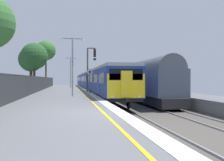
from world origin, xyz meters
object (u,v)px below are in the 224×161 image
platform_lamp_far (71,70)px  commuter_train_at_platform (91,80)px  freight_train_adjacent_track (114,80)px  platform_lamp_mid (73,61)px  background_tree_back (46,51)px  signal_gantry (90,64)px  speed_limit_sign (90,78)px  background_tree_left (34,57)px  background_tree_right (30,60)px

platform_lamp_far → commuter_train_at_platform: bearing=13.7°
freight_train_adjacent_track → platform_lamp_far: bearing=174.3°
platform_lamp_mid → background_tree_back: bearing=99.8°
signal_gantry → platform_lamp_mid: signal_gantry is taller
signal_gantry → commuter_train_at_platform: bearing=84.9°
speed_limit_sign → background_tree_left: (-6.75, 10.20, 2.86)m
background_tree_back → signal_gantry: bearing=-70.1°
commuter_train_at_platform → platform_lamp_mid: size_ratio=11.56×
freight_train_adjacent_track → background_tree_left: 15.92m
commuter_train_at_platform → background_tree_left: size_ratio=9.27×
background_tree_back → background_tree_left: bearing=-92.5°
commuter_train_at_platform → background_tree_right: background_tree_right is taller
speed_limit_sign → platform_lamp_mid: (-1.77, -3.09, 1.46)m
platform_lamp_far → background_tree_back: 6.18m
freight_train_adjacent_track → platform_lamp_mid: (-7.62, -22.52, 1.66)m
speed_limit_sign → background_tree_right: bearing=117.7°
background_tree_right → background_tree_back: bearing=77.5°
platform_lamp_far → background_tree_back: background_tree_back is taller
commuter_train_at_platform → background_tree_right: bearing=-148.2°
background_tree_left → freight_train_adjacent_track: bearing=36.2°
signal_gantry → background_tree_back: size_ratio=0.61×
commuter_train_at_platform → signal_gantry: bearing=-95.1°
speed_limit_sign → freight_train_adjacent_track: bearing=73.2°
speed_limit_sign → background_tree_back: (-6.21, 22.68, 5.06)m
speed_limit_sign → background_tree_right: size_ratio=0.39×
platform_lamp_mid → background_tree_left: bearing=110.5°
speed_limit_sign → background_tree_right: 17.21m
platform_lamp_mid → signal_gantry: bearing=74.3°
background_tree_left → platform_lamp_far: bearing=63.5°
speed_limit_sign → platform_lamp_mid: bearing=-119.8°
platform_lamp_far → background_tree_back: bearing=150.8°
commuter_train_at_platform → background_tree_left: bearing=-128.3°
platform_lamp_far → background_tree_right: 8.12m
commuter_train_at_platform → background_tree_right: (-9.75, -6.05, 3.17)m
freight_train_adjacent_track → platform_lamp_far: platform_lamp_far is taller
background_tree_left → platform_lamp_mid: bearing=-69.5°
speed_limit_sign → platform_lamp_far: (-1.77, 20.20, 1.54)m
freight_train_adjacent_track → platform_lamp_far: size_ratio=10.28×
signal_gantry → background_tree_left: bearing=141.3°
platform_lamp_far → background_tree_back: (-4.43, 2.48, 3.52)m
speed_limit_sign → background_tree_left: size_ratio=0.39×
commuter_train_at_platform → freight_train_adjacent_track: freight_train_adjacent_track is taller
platform_lamp_mid → platform_lamp_far: platform_lamp_far is taller
signal_gantry → background_tree_left: background_tree_left is taller
freight_train_adjacent_track → background_tree_back: bearing=164.9°
speed_limit_sign → platform_lamp_far: size_ratio=0.48×
background_tree_left → speed_limit_sign: bearing=-56.5°
speed_limit_sign → background_tree_left: bearing=123.5°
freight_train_adjacent_track → signal_gantry: signal_gantry is taller
commuter_train_at_platform → signal_gantry: size_ratio=11.43×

